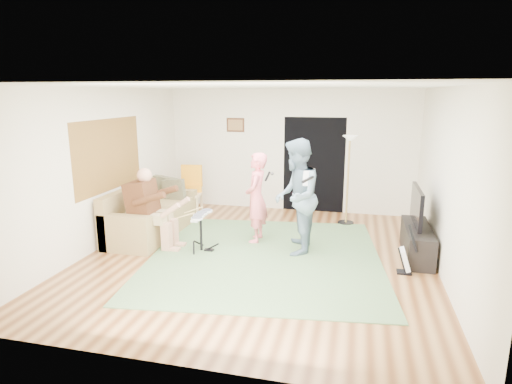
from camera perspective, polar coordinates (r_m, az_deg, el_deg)
floor at (r=7.08m, az=0.37°, el=-8.54°), size 6.00×6.00×0.00m
walls at (r=6.70m, az=0.39°, el=2.26°), size 5.50×6.00×2.70m
ceiling at (r=6.58m, az=0.41°, el=13.89°), size 6.00×6.00×0.00m
window_blinds at (r=7.92m, az=-19.03°, el=4.69°), size 0.00×2.05×2.05m
doorway at (r=9.57m, az=7.72°, el=3.58°), size 2.10×0.00×2.10m
picture_frame at (r=9.82m, az=-2.76°, el=8.92°), size 0.42×0.03×0.32m
area_rug at (r=7.05m, az=1.21°, el=-8.56°), size 4.12×4.29×0.02m
sofa at (r=8.35m, az=-14.13°, el=-3.36°), size 0.93×2.25×0.91m
drummer at (r=7.54m, az=-13.58°, el=-3.23°), size 0.90×0.50×1.38m
drum_kit at (r=7.27m, az=-7.34°, el=-5.60°), size 0.36×0.65×0.67m
singer at (r=7.54m, az=0.05°, el=-0.79°), size 0.41×0.60×1.60m
microphone at (r=7.41m, az=1.55°, el=2.10°), size 0.06×0.06×0.24m
guitarist at (r=7.01m, az=5.38°, el=-0.65°), size 0.79×0.98×1.90m
guitar_held at (r=6.91m, az=7.08°, el=2.01°), size 0.25×0.61×0.26m
guitar_spare at (r=6.74m, az=19.32°, el=-8.47°), size 0.27×0.25×0.76m
torchiere_lamp at (r=8.70m, az=12.25°, el=3.66°), size 0.32×0.32×1.79m
dining_chair at (r=9.25m, az=-8.68°, el=-0.93°), size 0.53×0.55×1.10m
tv_cabinet at (r=7.45m, az=20.67°, el=-6.23°), size 0.40×1.40×0.50m
television at (r=7.28m, az=20.65°, el=-1.75°), size 0.06×1.10×0.58m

